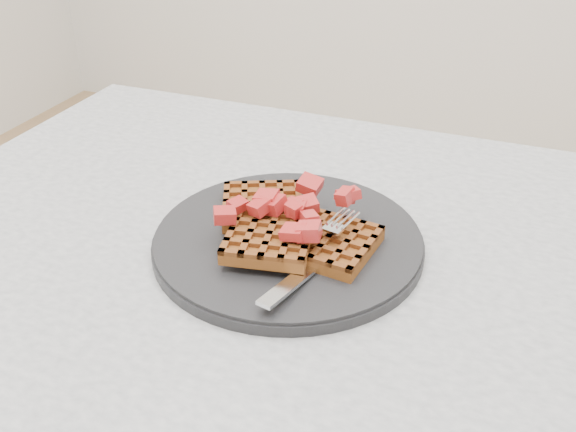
{
  "coord_description": "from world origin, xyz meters",
  "views": [
    {
      "loc": [
        0.1,
        -0.53,
        1.15
      ],
      "look_at": [
        -0.11,
        0.03,
        0.79
      ],
      "focal_mm": 40.0,
      "sensor_mm": 36.0,
      "label": 1
    }
  ],
  "objects": [
    {
      "name": "table",
      "position": [
        0.0,
        0.0,
        0.64
      ],
      "size": [
        1.2,
        0.8,
        0.75
      ],
      "color": "beige",
      "rests_on": "ground"
    },
    {
      "name": "fork",
      "position": [
        -0.06,
        -0.02,
        0.77
      ],
      "size": [
        0.06,
        0.18,
        0.02
      ],
      "primitive_type": null,
      "rotation": [
        0.0,
        0.0,
        -0.2
      ],
      "color": "silver",
      "rests_on": "plate"
    },
    {
      "name": "plate",
      "position": [
        -0.11,
        0.03,
        0.76
      ],
      "size": [
        0.3,
        0.3,
        0.02
      ],
      "primitive_type": "cylinder",
      "color": "black",
      "rests_on": "table"
    },
    {
      "name": "strawberry_pile",
      "position": [
        -0.11,
        0.03,
        0.8
      ],
      "size": [
        0.15,
        0.15,
        0.02
      ],
      "primitive_type": null,
      "color": "#99090B",
      "rests_on": "waffles"
    },
    {
      "name": "waffles",
      "position": [
        -0.11,
        0.02,
        0.78
      ],
      "size": [
        0.21,
        0.19,
        0.03
      ],
      "color": "brown",
      "rests_on": "plate"
    }
  ]
}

